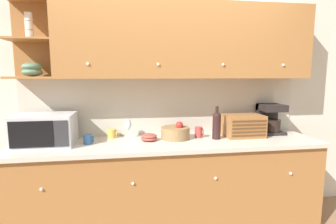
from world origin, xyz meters
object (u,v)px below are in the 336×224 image
object	(u,v)px
bowl_stack_on_counter	(149,137)
fruit_basket	(176,133)
mug_blue_second	(112,134)
coffee_maker	(270,119)
microwave	(45,130)
wine_glass	(128,125)
mug	(88,139)
mug_patterned_third	(199,132)
bread_box	(243,126)
wine_bottle	(217,124)

from	to	relation	value
bowl_stack_on_counter	fruit_basket	size ratio (longest dim) A/B	0.58
mug_blue_second	coffee_maker	size ratio (longest dim) A/B	0.31
microwave	wine_glass	size ratio (longest dim) A/B	2.60
mug	mug_patterned_third	xyz separation A→B (m)	(1.11, 0.09, 0.01)
wine_glass	bread_box	xyz separation A→B (m)	(1.21, -0.11, -0.02)
fruit_basket	mug_patterned_third	xyz separation A→B (m)	(0.25, 0.02, -0.01)
microwave	coffee_maker	xyz separation A→B (m)	(2.33, 0.15, 0.02)
wine_glass	fruit_basket	size ratio (longest dim) A/B	0.69
fruit_basket	mug_patterned_third	world-z (taller)	fruit_basket
mug	fruit_basket	world-z (taller)	fruit_basket
microwave	fruit_basket	distance (m)	1.24
fruit_basket	coffee_maker	distance (m)	1.10
mug_blue_second	microwave	bearing A→B (deg)	-163.01
mug	wine_bottle	xyz separation A→B (m)	(1.27, -0.00, 0.11)
wine_bottle	microwave	bearing A→B (deg)	179.13
bread_box	mug	bearing A→B (deg)	-177.81
mug_patterned_third	wine_bottle	distance (m)	0.21
wine_glass	wine_bottle	world-z (taller)	wine_bottle
wine_glass	bowl_stack_on_counter	distance (m)	0.27
mug_blue_second	wine_bottle	world-z (taller)	wine_bottle
wine_bottle	bread_box	bearing A→B (deg)	10.86
mug_patterned_third	fruit_basket	bearing A→B (deg)	-174.68
fruit_basket	microwave	bearing A→B (deg)	-178.02
fruit_basket	bread_box	world-z (taller)	bread_box
wine_glass	mug_patterned_third	world-z (taller)	wine_glass
mug_patterned_third	bowl_stack_on_counter	bearing A→B (deg)	-174.11
bowl_stack_on_counter	mug_patterned_third	world-z (taller)	mug_patterned_third
bowl_stack_on_counter	coffee_maker	distance (m)	1.38
mug_blue_second	bowl_stack_on_counter	xyz separation A→B (m)	(0.37, -0.17, -0.01)
mug	bowl_stack_on_counter	xyz separation A→B (m)	(0.58, 0.04, -0.01)
fruit_basket	mug_patterned_third	size ratio (longest dim) A/B	2.65
wine_bottle	coffee_maker	world-z (taller)	wine_bottle
mug	wine_glass	xyz separation A→B (m)	(0.38, 0.17, 0.09)
mug_patterned_third	coffee_maker	bearing A→B (deg)	5.39
wine_glass	bowl_stack_on_counter	world-z (taller)	wine_glass
microwave	mug_patterned_third	size ratio (longest dim) A/B	4.74
bowl_stack_on_counter	bread_box	world-z (taller)	bread_box
mug_blue_second	mug_patterned_third	bearing A→B (deg)	-7.33
wine_glass	coffee_maker	bearing A→B (deg)	-0.15
wine_bottle	bread_box	distance (m)	0.33
wine_glass	fruit_basket	distance (m)	0.49
bread_box	coffee_maker	world-z (taller)	coffee_maker
wine_bottle	bowl_stack_on_counter	bearing A→B (deg)	176.90
mug	bread_box	size ratio (longest dim) A/B	0.24
mug	mug_blue_second	bearing A→B (deg)	44.47
wine_bottle	bread_box	xyz separation A→B (m)	(0.32, 0.06, -0.04)
bread_box	fruit_basket	bearing A→B (deg)	179.47
microwave	coffee_maker	distance (m)	2.34
microwave	bowl_stack_on_counter	distance (m)	0.97
mug_patterned_third	microwave	bearing A→B (deg)	-177.45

